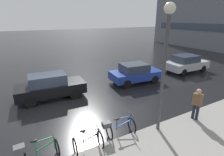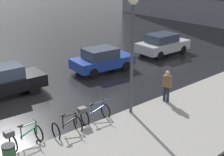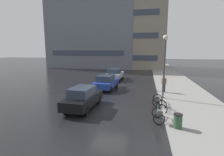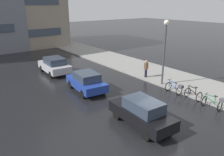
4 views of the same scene
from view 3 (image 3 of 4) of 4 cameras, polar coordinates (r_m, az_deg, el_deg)
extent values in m
plane|color=black|center=(12.57, -0.73, -10.39)|extent=(140.00, 140.00, 0.00)
cube|color=gray|center=(22.26, 20.14, -2.03)|extent=(4.80, 60.00, 0.14)
torus|color=black|center=(11.49, 14.52, -10.84)|extent=(0.68, 0.09, 0.68)
torus|color=black|center=(10.50, 15.10, -12.82)|extent=(0.68, 0.09, 0.68)
cube|color=#237042|center=(10.72, 14.96, -10.74)|extent=(0.04, 0.04, 0.56)
cube|color=#237042|center=(11.32, 14.62, -9.65)|extent=(0.04, 0.04, 0.56)
cube|color=#237042|center=(10.95, 14.84, -9.00)|extent=(0.06, 0.64, 0.04)
cube|color=#237042|center=(11.02, 14.79, -10.50)|extent=(0.07, 0.72, 0.26)
ellipsoid|color=black|center=(10.62, 15.03, -9.17)|extent=(0.15, 0.27, 0.07)
cylinder|color=black|center=(11.23, 14.68, -8.21)|extent=(0.50, 0.05, 0.03)
cube|color=#4C4C51|center=(10.23, 15.28, -10.68)|extent=(0.29, 0.35, 0.22)
torus|color=black|center=(13.00, 15.88, -8.42)|extent=(0.72, 0.10, 0.72)
torus|color=black|center=(12.05, 15.96, -9.85)|extent=(0.72, 0.10, 0.72)
cube|color=black|center=(12.27, 16.00, -8.09)|extent=(0.04, 0.04, 0.58)
cube|color=black|center=(12.85, 15.94, -7.37)|extent=(0.04, 0.04, 0.54)
cube|color=black|center=(12.49, 16.02, -6.66)|extent=(0.07, 0.60, 0.04)
cube|color=black|center=(12.55, 15.96, -7.97)|extent=(0.08, 0.68, 0.25)
ellipsoid|color=black|center=(12.18, 16.06, -6.66)|extent=(0.16, 0.27, 0.07)
cylinder|color=black|center=(12.77, 16.00, -6.11)|extent=(0.50, 0.06, 0.03)
torus|color=black|center=(14.54, 14.64, -6.47)|extent=(0.72, 0.11, 0.72)
torus|color=black|center=(13.49, 14.55, -7.70)|extent=(0.72, 0.11, 0.72)
cube|color=#234CA8|center=(13.76, 14.62, -6.30)|extent=(0.04, 0.04, 0.49)
cube|color=#234CA8|center=(14.38, 14.68, -5.39)|extent=(0.04, 0.04, 0.61)
cube|color=#234CA8|center=(14.01, 14.69, -4.91)|extent=(0.09, 0.65, 0.04)
cube|color=#234CA8|center=(14.07, 14.64, -6.17)|extent=(0.09, 0.74, 0.27)
ellipsoid|color=black|center=(13.69, 14.67, -5.19)|extent=(0.16, 0.27, 0.07)
cylinder|color=black|center=(14.30, 14.73, -4.13)|extent=(0.50, 0.07, 0.03)
cube|color=#4C4C51|center=(13.27, 14.61, -6.24)|extent=(0.30, 0.36, 0.22)
cube|color=black|center=(12.90, -9.34, -6.99)|extent=(1.91, 4.21, 0.65)
cube|color=#2D3847|center=(12.59, -9.72, -4.38)|extent=(1.50, 2.24, 0.63)
cylinder|color=black|center=(14.40, -9.98, -6.61)|extent=(0.26, 0.65, 0.64)
cylinder|color=black|center=(13.87, -4.35, -7.11)|extent=(0.26, 0.65, 0.64)
cylinder|color=black|center=(12.23, -14.96, -9.70)|extent=(0.26, 0.65, 0.64)
cylinder|color=black|center=(11.60, -8.45, -10.54)|extent=(0.26, 0.65, 0.64)
cube|color=navy|center=(18.77, -1.99, -1.77)|extent=(2.21, 4.08, 0.61)
cube|color=#2D3847|center=(18.52, -2.15, -0.02)|extent=(1.70, 2.15, 0.60)
cylinder|color=black|center=(20.22, -3.12, -1.85)|extent=(0.28, 0.66, 0.64)
cylinder|color=black|center=(19.74, 1.42, -2.12)|extent=(0.28, 0.66, 0.64)
cylinder|color=black|center=(18.00, -5.71, -3.29)|extent=(0.28, 0.66, 0.64)
cylinder|color=black|center=(17.45, -0.66, -3.64)|extent=(0.28, 0.66, 0.64)
cube|color=#B2B5BA|center=(24.52, 0.93, 0.93)|extent=(2.06, 4.15, 0.66)
cube|color=#2D3847|center=(24.27, 0.86, 2.35)|extent=(1.66, 2.23, 0.60)
cylinder|color=black|center=(25.98, -0.39, 0.67)|extent=(0.24, 0.65, 0.64)
cylinder|color=black|center=(25.65, 3.43, 0.54)|extent=(0.24, 0.65, 0.64)
cylinder|color=black|center=(23.54, -1.79, -0.24)|extent=(0.24, 0.65, 0.64)
cylinder|color=black|center=(23.17, 2.42, -0.40)|extent=(0.24, 0.65, 0.64)
cylinder|color=#1E2333|center=(17.67, 16.22, -3.41)|extent=(0.14, 0.14, 0.91)
cylinder|color=#1E2333|center=(17.73, 16.77, -3.39)|extent=(0.14, 0.14, 0.91)
cube|color=brown|center=(17.56, 16.61, -1.03)|extent=(0.45, 0.34, 0.57)
sphere|color=tan|center=(17.49, 16.67, 0.34)|extent=(0.22, 0.22, 0.22)
cylinder|color=#424247|center=(15.22, 16.62, 2.42)|extent=(0.14, 0.14, 5.02)
sphere|color=#F2EACC|center=(15.15, 17.10, 12.52)|extent=(0.42, 0.42, 0.42)
cylinder|color=#2D5133|center=(10.11, 20.65, -13.50)|extent=(0.44, 0.44, 0.85)
cylinder|color=black|center=(9.94, 20.80, -11.06)|extent=(0.46, 0.46, 0.06)
cube|color=gray|center=(42.07, 4.44, 13.03)|extent=(17.48, 10.94, 13.90)
cube|color=#333D4C|center=(36.56, 3.33, 6.62)|extent=(14.33, 0.06, 1.10)
cube|color=#333D4C|center=(36.62, 3.40, 13.58)|extent=(14.33, 0.06, 1.10)
cube|color=#333D4C|center=(37.21, 3.47, 20.43)|extent=(14.33, 0.06, 1.10)
cube|color=slate|center=(41.95, -6.75, 16.63)|extent=(19.56, 7.11, 19.18)
cube|color=#333D4C|center=(38.20, -8.24, 8.08)|extent=(16.04, 0.06, 1.10)
camera|label=1|loc=(11.87, 44.14, 9.79)|focal=28.00mm
camera|label=2|loc=(12.55, 73.52, 13.62)|focal=50.00mm
camera|label=4|loc=(13.12, -63.47, 14.54)|focal=35.00mm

